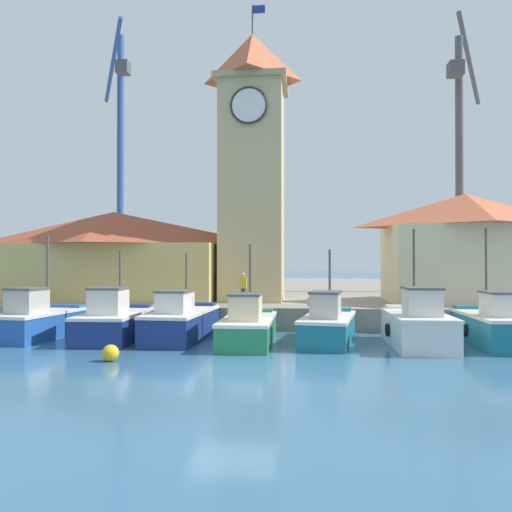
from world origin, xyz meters
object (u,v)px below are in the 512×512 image
Objects in this scene: fishing_boat_left_inner at (181,322)px; mooring_buoy at (111,353)px; fishing_boat_far_left at (38,321)px; fishing_boat_right_inner at (492,326)px; warehouse_left at (114,255)px; fishing_boat_mid_right at (418,326)px; dock_worker_near_tower at (243,288)px; fishing_boat_mid_left at (248,326)px; port_crane_near at (460,187)px; fishing_boat_left_outer at (115,322)px; fishing_boat_center at (328,325)px; warehouse_right at (466,247)px; clock_tower at (252,160)px; port_crane_far at (120,184)px.

mooring_buoy is at bearing -104.02° from fishing_boat_left_inner.
fishing_boat_far_left is 18.33m from fishing_boat_right_inner.
warehouse_left is at bearing 111.38° from mooring_buoy.
fishing_boat_mid_right is 2.93m from fishing_boat_right_inner.
fishing_boat_left_inner reaches higher than dock_worker_near_tower.
fishing_boat_mid_left is 23.82m from port_crane_near.
fishing_boat_far_left is at bearing -142.01° from port_crane_near.
fishing_boat_left_outer is 1.04× the size of fishing_boat_right_inner.
fishing_boat_left_outer is 9.08× the size of mooring_buoy.
fishing_boat_far_left is at bearing 178.18° from fishing_boat_mid_right.
fishing_boat_far_left is 0.37× the size of warehouse_left.
fishing_boat_mid_right is at bearing 0.44° from fishing_boat_mid_left.
warehouse_right is at bearing 44.50° from fishing_boat_center.
fishing_boat_far_left is at bearing -138.39° from clock_tower.
warehouse_right reaches higher than fishing_boat_far_left.
dock_worker_near_tower is (3.23, 8.56, 1.64)m from mooring_buoy.
fishing_boat_left_outer is 0.92× the size of fishing_boat_left_inner.
port_crane_near is (14.10, 10.13, -0.23)m from clock_tower.
port_crane_near is (16.29, 17.22, 7.85)m from fishing_boat_left_inner.
fishing_boat_mid_left is 0.22× the size of port_crane_far.
fishing_boat_center reaches higher than dock_worker_near_tower.
warehouse_left reaches higher than fishing_boat_mid_left.
fishing_boat_center is 3.05× the size of dock_worker_near_tower.
port_crane_near reaches higher than fishing_boat_center.
fishing_boat_left_outer reaches higher than dock_worker_near_tower.
clock_tower is at bearing -45.54° from port_crane_far.
warehouse_left is 19.38m from warehouse_right.
mooring_buoy is 9.30m from dock_worker_near_tower.
fishing_boat_mid_right is 17.39m from warehouse_left.
fishing_boat_far_left is 0.99× the size of fishing_boat_mid_right.
clock_tower reaches higher than fishing_boat_right_inner.
dock_worker_near_tower is at bearing 27.17° from fishing_boat_far_left.
fishing_boat_left_inner is at bearing -62.54° from port_crane_far.
warehouse_left is at bearing -70.31° from port_crane_far.
fishing_boat_left_outer is 2.74m from fishing_boat_left_inner.
fishing_boat_far_left is 0.94× the size of fishing_boat_left_outer.
fishing_boat_mid_left is 5.57m from mooring_buoy.
fishing_boat_mid_left is 11.36m from clock_tower.
dock_worker_near_tower is (-11.48, -3.23, -2.10)m from warehouse_right.
warehouse_right is (13.56, 7.16, 3.28)m from fishing_boat_left_inner.
clock_tower is (-7.17, 7.84, 8.03)m from fishing_boat_mid_right.
clock_tower is 14.89m from mooring_buoy.
fishing_boat_right_inner is at bearing -41.71° from port_crane_far.
clock_tower is at bearing 88.04° from dock_worker_near_tower.
mooring_buoy is (-13.40, -4.35, -0.48)m from fishing_boat_right_inner.
fishing_boat_far_left is 13.71m from clock_tower.
warehouse_right is (7.57, 7.44, 3.31)m from fishing_boat_center.
fishing_boat_mid_left reaches higher than fishing_boat_left_inner.
dock_worker_near_tower is (4.80, 4.28, 1.17)m from fishing_boat_left_outer.
fishing_boat_left_inner is at bearing -107.14° from clock_tower.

